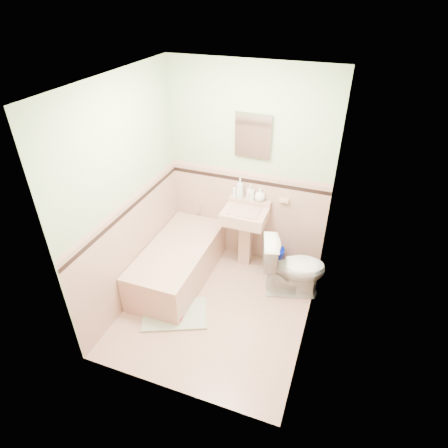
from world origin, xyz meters
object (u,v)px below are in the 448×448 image
(soap_bottle_mid, at_px, (250,192))
(bucket, at_px, (274,257))
(sink, at_px, (244,238))
(toilet, at_px, (293,267))
(medicine_cabinet, at_px, (253,135))
(soap_bottle_right, at_px, (260,195))
(shoe, at_px, (176,318))
(bathtub, at_px, (178,264))
(soap_bottle_left, at_px, (240,188))

(soap_bottle_mid, height_order, bucket, soap_bottle_mid)
(sink, height_order, toilet, sink)
(toilet, bearing_deg, soap_bottle_mid, 39.87)
(toilet, bearing_deg, bucket, 20.57)
(medicine_cabinet, height_order, soap_bottle_right, medicine_cabinet)
(medicine_cabinet, relative_size, shoe, 3.52)
(sink, xyz_separation_m, medicine_cabinet, (0.00, 0.21, 1.28))
(bathtub, height_order, sink, sink)
(bucket, bearing_deg, bathtub, -147.96)
(soap_bottle_mid, bearing_deg, soap_bottle_right, 0.00)
(shoe, bearing_deg, medicine_cabinet, 71.98)
(toilet, distance_m, shoe, 1.46)
(soap_bottle_right, bearing_deg, bathtub, -138.60)
(sink, xyz_separation_m, bucket, (0.38, 0.13, -0.29))
(bathtub, bearing_deg, medicine_cabinet, 47.42)
(bucket, bearing_deg, soap_bottle_mid, 172.89)
(sink, height_order, soap_bottle_right, soap_bottle_right)
(medicine_cabinet, bearing_deg, shoe, -105.65)
(soap_bottle_right, bearing_deg, toilet, -39.35)
(medicine_cabinet, bearing_deg, bucket, -11.47)
(toilet, xyz_separation_m, bucket, (-0.31, 0.42, -0.24))
(soap_bottle_left, distance_m, soap_bottle_mid, 0.14)
(bathtub, bearing_deg, sink, 37.93)
(bathtub, relative_size, bucket, 5.94)
(sink, bearing_deg, shoe, -108.21)
(soap_bottle_mid, xyz_separation_m, bucket, (0.38, -0.05, -0.86))
(bathtub, height_order, soap_bottle_left, soap_bottle_left)
(toilet, height_order, bucket, toilet)
(soap_bottle_mid, relative_size, bucket, 0.75)
(sink, bearing_deg, soap_bottle_mid, 89.16)
(soap_bottle_mid, bearing_deg, shoe, -106.07)
(bathtub, height_order, soap_bottle_right, soap_bottle_right)
(soap_bottle_right, relative_size, shoe, 1.28)
(medicine_cabinet, relative_size, soap_bottle_left, 1.85)
(soap_bottle_mid, bearing_deg, bucket, -7.11)
(soap_bottle_left, relative_size, shoe, 1.90)
(bathtub, xyz_separation_m, sink, (0.68, 0.53, 0.19))
(soap_bottle_left, height_order, shoe, soap_bottle_left)
(soap_bottle_left, relative_size, soap_bottle_mid, 1.36)
(bucket, xyz_separation_m, shoe, (-0.78, -1.34, -0.07))
(medicine_cabinet, distance_m, bucket, 1.62)
(soap_bottle_left, bearing_deg, medicine_cabinet, 12.81)
(sink, relative_size, shoe, 6.15)
(bucket, bearing_deg, soap_bottle_left, 174.75)
(toilet, bearing_deg, soap_bottle_left, 44.45)
(sink, bearing_deg, soap_bottle_left, 126.25)
(toilet, relative_size, bucket, 2.93)
(soap_bottle_left, bearing_deg, sink, -53.75)
(medicine_cabinet, distance_m, soap_bottle_left, 0.69)
(bathtub, xyz_separation_m, medicine_cabinet, (0.68, 0.74, 1.47))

